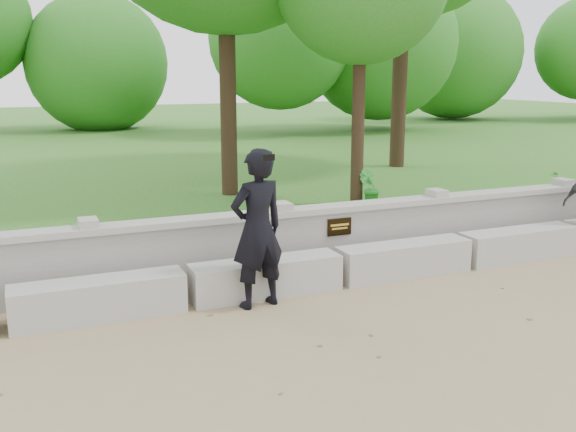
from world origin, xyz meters
TOP-DOWN VIEW (x-y plane):
  - ground at (0.00, 0.00)m, footprint 80.00×80.00m
  - lawn at (0.00, 14.00)m, footprint 40.00×22.00m
  - concrete_bench at (0.00, 1.90)m, footprint 11.90×0.45m
  - parapet_wall at (0.00, 2.60)m, footprint 12.50×0.35m
  - man_main at (-1.23, 1.57)m, footprint 0.76×0.69m
  - shrub_a at (-3.11, 3.30)m, footprint 0.34×0.37m
  - shrub_b at (2.33, 5.14)m, footprint 0.49×0.47m
  - shrub_c at (5.75, 3.77)m, footprint 0.64×0.59m

SIDE VIEW (x-z plane):
  - ground at x=0.00m, z-range 0.00..0.00m
  - lawn at x=0.00m, z-range 0.00..0.25m
  - concrete_bench at x=0.00m, z-range 0.00..0.45m
  - parapet_wall at x=0.00m, z-range 0.01..0.91m
  - shrub_a at x=-3.11m, z-range 0.25..0.83m
  - shrub_c at x=5.75m, z-range 0.25..0.84m
  - shrub_b at x=2.33m, z-range 0.25..0.94m
  - man_main at x=-1.23m, z-range 0.00..1.87m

